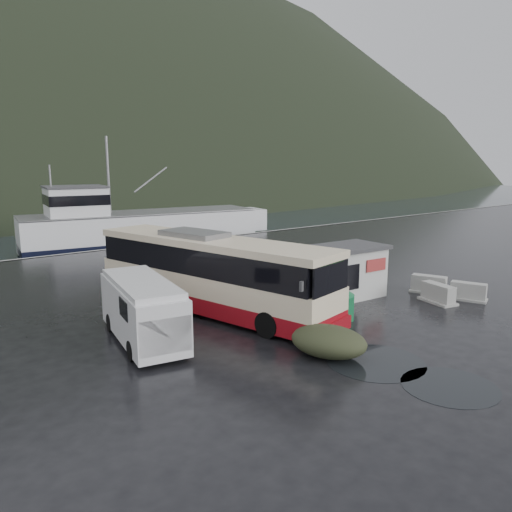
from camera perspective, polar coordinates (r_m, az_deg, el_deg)
ground at (r=20.41m, az=1.54°, el=-7.40°), size 160.00×160.00×0.00m
quay_edge at (r=37.60m, az=-18.23°, el=0.53°), size 160.00×0.60×1.50m
coach_bus at (r=21.85m, az=-5.08°, el=-6.20°), size 5.63×12.44×3.41m
white_van at (r=18.67m, az=-12.71°, el=-9.44°), size 2.82×5.71×2.28m
waste_bin_left at (r=20.13m, az=0.99°, el=-7.66°), size 1.10×1.10×1.33m
waste_bin_right at (r=20.76m, az=8.99°, el=-7.21°), size 1.28×1.28×1.55m
dome_tent at (r=17.09m, az=8.25°, el=-11.23°), size 2.67×3.09×1.02m
ticket_kiosk at (r=24.47m, az=10.60°, el=-4.47°), size 3.31×2.59×2.47m
jersey_barrier_a at (r=24.40m, az=20.02°, el=-5.00°), size 1.23×1.88×0.87m
jersey_barrier_b at (r=25.34m, az=23.03°, el=-4.64°), size 1.35×1.83×0.82m
jersey_barrier_c at (r=26.01m, az=19.09°, el=-3.98°), size 1.40×1.90×0.86m
fishing_trawler at (r=46.55m, az=-12.83°, el=2.70°), size 24.91×8.88×9.75m
puddles at (r=20.39m, az=13.38°, el=-7.70°), size 11.87×14.99×0.01m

